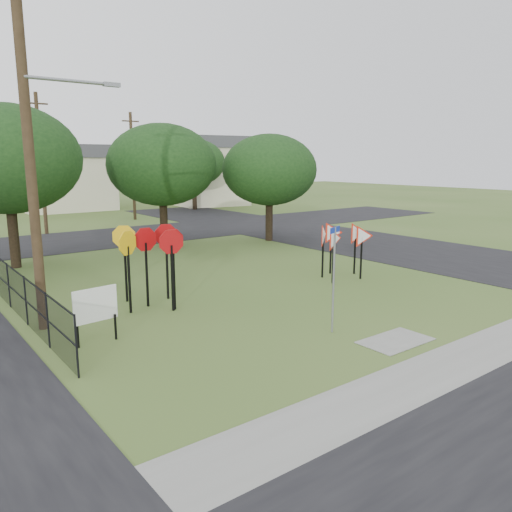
{
  "coord_description": "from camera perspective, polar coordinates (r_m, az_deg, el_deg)",
  "views": [
    {
      "loc": [
        -10.81,
        -10.3,
        4.86
      ],
      "look_at": [
        -0.64,
        3.0,
        1.6
      ],
      "focal_mm": 35.0,
      "sensor_mm": 36.0,
      "label": 1
    }
  ],
  "objects": [
    {
      "name": "street_name_sign",
      "position": [
        14.09,
        8.88,
        -1.92
      ],
      "size": [
        0.59,
        0.24,
        3.03
      ],
      "color": "gray",
      "rests_on": "ground"
    },
    {
      "name": "yield_sign_cluster",
      "position": [
        20.87,
        9.72,
        2.1
      ],
      "size": [
        2.92,
        1.84,
        2.28
      ],
      "color": "black",
      "rests_on": "ground"
    },
    {
      "name": "planting_strip",
      "position": [
        12.82,
        26.64,
        -12.44
      ],
      "size": [
        30.0,
        0.8,
        0.02
      ],
      "primitive_type": "cube",
      "color": "#3D5821",
      "rests_on": "ground"
    },
    {
      "name": "fence_run",
      "position": [
        17.34,
        -25.68,
        -3.69
      ],
      "size": [
        0.05,
        11.55,
        1.5
      ],
      "color": "black",
      "rests_on": "ground"
    },
    {
      "name": "info_board",
      "position": [
        13.91,
        -17.87,
        -5.55
      ],
      "size": [
        1.23,
        0.17,
        1.54
      ],
      "color": "black",
      "rests_on": "ground"
    },
    {
      "name": "street_right",
      "position": [
        30.92,
        10.8,
        1.8
      ],
      "size": [
        8.0,
        50.0,
        0.02
      ],
      "primitive_type": "cube",
      "color": "black",
      "rests_on": "ground"
    },
    {
      "name": "tree_near_left",
      "position": [
        24.77,
        -26.63,
        9.87
      ],
      "size": [
        6.4,
        6.4,
        7.27
      ],
      "color": "black",
      "rests_on": "ground"
    },
    {
      "name": "house_right",
      "position": [
        54.54,
        -5.59,
        9.7
      ],
      "size": [
        8.3,
        8.3,
        7.2
      ],
      "color": "beige",
      "rests_on": "ground"
    },
    {
      "name": "stop_sign_cluster",
      "position": [
        16.73,
        -11.86,
        0.85
      ],
      "size": [
        2.5,
        2.3,
        2.69
      ],
      "color": "black",
      "rests_on": "ground"
    },
    {
      "name": "ground",
      "position": [
        15.7,
        8.62,
        -7.14
      ],
      "size": [
        140.0,
        140.0,
        0.0
      ],
      "primitive_type": "plane",
      "color": "#3D5821"
    },
    {
      "name": "utility_pole_main",
      "position": [
        15.22,
        -24.31,
        11.39
      ],
      "size": [
        3.55,
        0.33,
        10.0
      ],
      "color": "#43331F",
      "rests_on": "ground"
    },
    {
      "name": "tree_near_right",
      "position": [
        29.95,
        1.54,
        9.8
      ],
      "size": [
        5.6,
        5.6,
        6.33
      ],
      "color": "black",
      "rests_on": "ground"
    },
    {
      "name": "curb_pad",
      "position": [
        14.24,
        15.66,
        -9.32
      ],
      "size": [
        2.0,
        1.2,
        0.02
      ],
      "primitive_type": "cube",
      "color": "gray",
      "rests_on": "ground"
    },
    {
      "name": "sidewalk",
      "position": [
        13.33,
        21.94,
        -11.16
      ],
      "size": [
        30.0,
        1.6,
        0.02
      ],
      "primitive_type": "cube",
      "color": "gray",
      "rests_on": "ground"
    },
    {
      "name": "street_far",
      "position": [
        32.53,
        -17.57,
        1.93
      ],
      "size": [
        60.0,
        8.0,
        0.02
      ],
      "primitive_type": "cube",
      "color": "black",
      "rests_on": "ground"
    },
    {
      "name": "house_mid",
      "position": [
        52.46,
        -21.23,
        8.41
      ],
      "size": [
        8.4,
        8.4,
        6.2
      ],
      "color": "beige",
      "rests_on": "ground"
    },
    {
      "name": "tree_far_right",
      "position": [
        49.04,
        -7.13,
        10.56
      ],
      "size": [
        6.0,
        6.0,
        6.8
      ],
      "color": "black",
      "rests_on": "ground"
    },
    {
      "name": "far_pole_b",
      "position": [
        41.83,
        -13.92,
        10.0
      ],
      "size": [
        1.4,
        0.24,
        8.5
      ],
      "color": "#43331F",
      "rests_on": "ground"
    },
    {
      "name": "far_pole_a",
      "position": [
        35.41,
        -23.35,
        9.71
      ],
      "size": [
        1.4,
        0.24,
        9.0
      ],
      "color": "#43331F",
      "rests_on": "ground"
    },
    {
      "name": "tree_near_mid",
      "position": [
        28.36,
        -10.72,
        10.19
      ],
      "size": [
        6.0,
        6.0,
        6.8
      ],
      "color": "black",
      "rests_on": "ground"
    }
  ]
}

